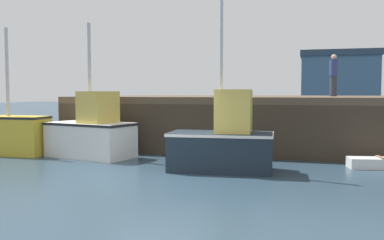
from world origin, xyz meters
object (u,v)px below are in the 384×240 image
object	(u,v)px
fishing_boat_mid	(224,141)
rowboat	(380,163)
dockworker	(334,75)
fishing_boat_near_left	(6,131)
fishing_boat_near_right	(92,133)

from	to	relation	value
fishing_boat_mid	rowboat	bearing A→B (deg)	20.33
fishing_boat_mid	rowboat	size ratio (longest dim) A/B	2.80
rowboat	dockworker	distance (m)	5.99
fishing_boat_near_left	rowboat	xyz separation A→B (m)	(12.58, 0.55, -0.69)
fishing_boat_near_left	fishing_boat_mid	size ratio (longest dim) A/B	0.86
dockworker	fishing_boat_near_left	bearing A→B (deg)	-153.42
fishing_boat_near_right	rowboat	world-z (taller)	fishing_boat_near_right
rowboat	fishing_boat_mid	bearing A→B (deg)	-159.67
fishing_boat_near_left	dockworker	size ratio (longest dim) A/B	2.62
fishing_boat_near_right	fishing_boat_mid	distance (m)	5.07
fishing_boat_near_left	rowboat	bearing A→B (deg)	2.50
fishing_boat_near_right	fishing_boat_near_left	bearing A→B (deg)	-176.07
fishing_boat_near_left	fishing_boat_near_right	bearing A→B (deg)	3.93
fishing_boat_near_left	fishing_boat_mid	distance (m)	8.28
fishing_boat_mid	rowboat	distance (m)	4.71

